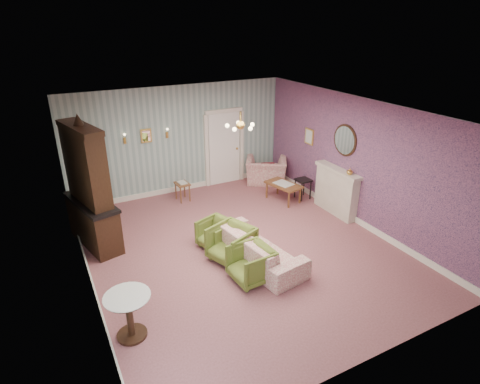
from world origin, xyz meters
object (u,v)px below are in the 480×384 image
dresser (87,184)px  pedestal_table (130,316)px  olive_chair_b (231,242)px  coffee_table (283,192)px  side_table_black (303,189)px  wingback_chair (266,166)px  olive_chair_a (251,263)px  sofa_chintz (258,243)px  olive_chair_c (216,232)px  fireplace (336,191)px

dresser → pedestal_table: bearing=-103.5°
olive_chair_b → dresser: dresser is taller
coffee_table → side_table_black: 0.55m
olive_chair_b → wingback_chair: (2.72, 3.17, 0.10)m
olive_chair_a → dresser: bearing=-142.6°
coffee_table → olive_chair_a: bearing=-132.8°
wingback_chair → side_table_black: 1.47m
sofa_chintz → wingback_chair: 4.15m
pedestal_table → olive_chair_c: bearing=38.5°
wingback_chair → side_table_black: size_ratio=2.07×
olive_chair_b → dresser: 3.14m
wingback_chair → side_table_black: bearing=133.5°
olive_chair_a → dresser: dresser is taller
olive_chair_b → coffee_table: size_ratio=0.83×
olive_chair_b → olive_chair_c: (-0.06, 0.60, -0.06)m
fireplace → olive_chair_b: bearing=-167.9°
side_table_black → pedestal_table: pedestal_table is taller
dresser → wingback_chair: bearing=0.5°
side_table_black → wingback_chair: bearing=101.3°
sofa_chintz → dresser: bearing=42.6°
olive_chair_b → pedestal_table: (-2.29, -1.17, -0.02)m
olive_chair_c → pedestal_table: size_ratio=0.88×
sofa_chintz → fireplace: fireplace is taller
olive_chair_b → pedestal_table: 2.57m
olive_chair_c → coffee_table: bearing=97.0°
fireplace → pedestal_table: 5.82m
olive_chair_a → wingback_chair: bearing=142.2°
olive_chair_a → dresser: 3.68m
olive_chair_a → olive_chair_c: size_ratio=1.11×
fireplace → coffee_table: fireplace is taller
wingback_chair → dresser: size_ratio=0.41×
fireplace → coffee_table: 1.44m
wingback_chair → dresser: 5.24m
pedestal_table → side_table_black: bearing=28.8°
olive_chair_a → olive_chair_b: (-0.02, 0.77, 0.03)m
dresser → pedestal_table: dresser is taller
olive_chair_c → side_table_black: bearing=90.7°
olive_chair_a → coffee_table: bearing=133.8°
coffee_table → pedestal_table: (-4.76, -3.05, 0.14)m
pedestal_table → olive_chair_b: bearing=27.1°
coffee_table → pedestal_table: size_ratio=1.26×
wingback_chair → pedestal_table: bearing=73.1°
coffee_table → side_table_black: (0.54, -0.13, 0.03)m
dresser → fireplace: 5.70m
olive_chair_a → side_table_black: 3.91m
sofa_chintz → olive_chair_b: bearing=47.5°
olive_chair_a → pedestal_table: (-2.31, -0.40, 0.01)m
olive_chair_c → fireplace: fireplace is taller
side_table_black → pedestal_table: (-5.30, -2.92, 0.10)m
olive_chair_a → wingback_chair: (2.70, 3.93, 0.13)m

